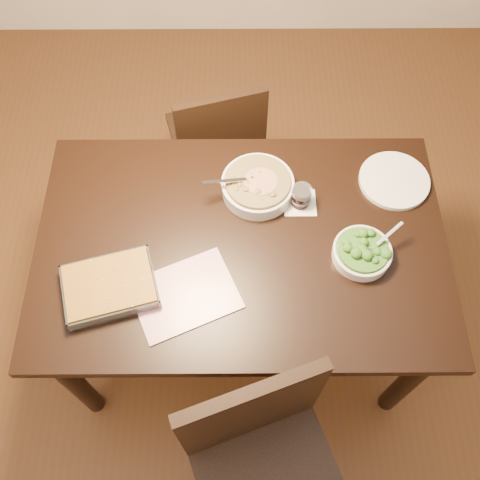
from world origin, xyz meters
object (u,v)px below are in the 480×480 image
(broccoli_bowl, at_px, (362,252))
(baking_dish, at_px, (110,287))
(chair_near, at_px, (263,459))
(stew_bowl, at_px, (258,185))
(chair_far, at_px, (217,140))
(table, at_px, (241,255))
(wine_tumbler, at_px, (301,196))
(dinner_plate, at_px, (394,180))

(broccoli_bowl, relative_size, baking_dish, 0.60)
(baking_dish, bearing_deg, chair_near, -60.37)
(stew_bowl, distance_m, baking_dish, 0.62)
(chair_far, bearing_deg, baking_dish, 54.07)
(baking_dish, height_order, chair_near, chair_near)
(broccoli_bowl, xyz_separation_m, chair_far, (-0.50, 0.75, -0.32))
(stew_bowl, bearing_deg, broccoli_bowl, -38.09)
(table, xyz_separation_m, chair_near, (0.07, -0.66, -0.13))
(table, relative_size, chair_near, 1.48)
(broccoli_bowl, bearing_deg, chair_near, -118.91)
(wine_tumbler, xyz_separation_m, chair_near, (-0.14, -0.82, -0.27))
(wine_tumbler, bearing_deg, table, -143.05)
(table, distance_m, baking_dish, 0.47)
(dinner_plate, distance_m, chair_near, 1.06)
(dinner_plate, height_order, chair_far, chair_far)
(table, bearing_deg, chair_far, 98.42)
(table, distance_m, chair_far, 0.73)
(chair_near, bearing_deg, wine_tumbler, 60.12)
(chair_near, xyz_separation_m, chair_far, (-0.17, 1.36, -0.07))
(broccoli_bowl, relative_size, chair_far, 0.25)
(wine_tumbler, xyz_separation_m, dinner_plate, (0.35, 0.09, -0.04))
(stew_bowl, height_order, broccoli_bowl, stew_bowl)
(baking_dish, xyz_separation_m, wine_tumbler, (0.63, 0.33, 0.02))
(table, height_order, wine_tumbler, wine_tumbler)
(baking_dish, bearing_deg, dinner_plate, 8.01)
(wine_tumbler, relative_size, chair_far, 0.10)
(table, bearing_deg, wine_tumbler, 36.95)
(stew_bowl, xyz_separation_m, broccoli_bowl, (0.34, -0.27, -0.01))
(broccoli_bowl, distance_m, chair_far, 0.96)
(broccoli_bowl, distance_m, wine_tumbler, 0.29)
(baking_dish, distance_m, chair_far, 0.98)
(table, height_order, broccoli_bowl, broccoli_bowl)
(chair_near, height_order, chair_far, chair_near)
(stew_bowl, xyz_separation_m, baking_dish, (-0.48, -0.38, -0.01))
(broccoli_bowl, bearing_deg, dinner_plate, 62.90)
(table, relative_size, wine_tumbler, 17.39)
(table, bearing_deg, baking_dish, -157.39)
(dinner_plate, bearing_deg, wine_tumbler, -165.43)
(stew_bowl, distance_m, broccoli_bowl, 0.43)
(dinner_plate, bearing_deg, baking_dish, -156.60)
(table, distance_m, dinner_plate, 0.62)
(table, bearing_deg, chair_near, -84.38)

